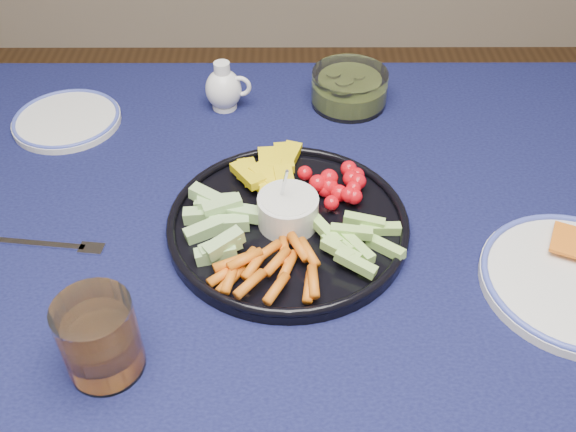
{
  "coord_description": "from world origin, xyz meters",
  "views": [
    {
      "loc": [
        0.09,
        -0.53,
        1.34
      ],
      "look_at": [
        0.09,
        0.09,
        0.77
      ],
      "focal_mm": 40.0,
      "sensor_mm": 36.0,
      "label": 1
    }
  ],
  "objects_px": {
    "dining_table": "(219,324)",
    "pickle_bowl": "(349,90)",
    "crudite_platter": "(286,221)",
    "side_plate_extra": "(67,119)",
    "juice_tumbler": "(101,342)",
    "creamer_pitcher": "(224,89)"
  },
  "relations": [
    {
      "from": "dining_table",
      "to": "pickle_bowl",
      "type": "distance_m",
      "value": 0.46
    },
    {
      "from": "crudite_platter",
      "to": "side_plate_extra",
      "type": "xyz_separation_m",
      "value": [
        -0.35,
        0.25,
        -0.01
      ]
    },
    {
      "from": "pickle_bowl",
      "to": "side_plate_extra",
      "type": "bearing_deg",
      "value": -172.78
    },
    {
      "from": "pickle_bowl",
      "to": "juice_tumbler",
      "type": "relative_size",
      "value": 1.29
    },
    {
      "from": "side_plate_extra",
      "to": "crudite_platter",
      "type": "bearing_deg",
      "value": -35.45
    },
    {
      "from": "pickle_bowl",
      "to": "dining_table",
      "type": "bearing_deg",
      "value": -116.1
    },
    {
      "from": "side_plate_extra",
      "to": "juice_tumbler",
      "type": "bearing_deg",
      "value": -70.92
    },
    {
      "from": "dining_table",
      "to": "pickle_bowl",
      "type": "relative_size",
      "value": 13.3
    },
    {
      "from": "dining_table",
      "to": "creamer_pitcher",
      "type": "distance_m",
      "value": 0.4
    },
    {
      "from": "crudite_platter",
      "to": "juice_tumbler",
      "type": "distance_m",
      "value": 0.29
    },
    {
      "from": "creamer_pitcher",
      "to": "juice_tumbler",
      "type": "relative_size",
      "value": 0.85
    },
    {
      "from": "creamer_pitcher",
      "to": "side_plate_extra",
      "type": "height_order",
      "value": "creamer_pitcher"
    },
    {
      "from": "crudite_platter",
      "to": "pickle_bowl",
      "type": "xyz_separation_m",
      "value": [
        0.1,
        0.31,
        0.01
      ]
    },
    {
      "from": "creamer_pitcher",
      "to": "pickle_bowl",
      "type": "xyz_separation_m",
      "value": [
        0.21,
        0.01,
        -0.01
      ]
    },
    {
      "from": "pickle_bowl",
      "to": "side_plate_extra",
      "type": "xyz_separation_m",
      "value": [
        -0.46,
        -0.06,
        -0.02
      ]
    },
    {
      "from": "creamer_pitcher",
      "to": "pickle_bowl",
      "type": "height_order",
      "value": "creamer_pitcher"
    },
    {
      "from": "pickle_bowl",
      "to": "juice_tumbler",
      "type": "xyz_separation_m",
      "value": [
        -0.3,
        -0.52,
        0.02
      ]
    },
    {
      "from": "side_plate_extra",
      "to": "creamer_pitcher",
      "type": "bearing_deg",
      "value": 10.42
    },
    {
      "from": "dining_table",
      "to": "crudite_platter",
      "type": "height_order",
      "value": "crudite_platter"
    },
    {
      "from": "crudite_platter",
      "to": "creamer_pitcher",
      "type": "relative_size",
      "value": 3.86
    },
    {
      "from": "dining_table",
      "to": "side_plate_extra",
      "type": "height_order",
      "value": "side_plate_extra"
    },
    {
      "from": "juice_tumbler",
      "to": "side_plate_extra",
      "type": "bearing_deg",
      "value": 109.08
    }
  ]
}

